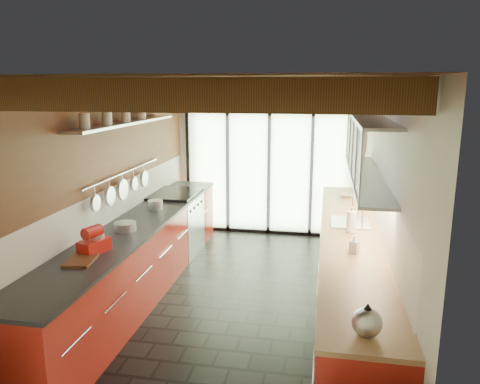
{
  "coord_description": "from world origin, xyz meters",
  "views": [
    {
      "loc": [
        0.96,
        -5.17,
        2.53
      ],
      "look_at": [
        -0.08,
        0.4,
        1.25
      ],
      "focal_mm": 35.0,
      "sensor_mm": 36.0,
      "label": 1
    }
  ],
  "objects_px": {
    "kettle": "(367,321)",
    "soap_bottle": "(354,244)",
    "bowl": "(346,195)",
    "paper_towel": "(351,222)",
    "stand_mixer": "(94,242)"
  },
  "relations": [
    {
      "from": "soap_bottle",
      "to": "bowl",
      "type": "xyz_separation_m",
      "value": [
        0.0,
        2.45,
        -0.07
      ]
    },
    {
      "from": "kettle",
      "to": "soap_bottle",
      "type": "distance_m",
      "value": 1.59
    },
    {
      "from": "kettle",
      "to": "paper_towel",
      "type": "xyz_separation_m",
      "value": [
        0.0,
        2.29,
        0.02
      ]
    },
    {
      "from": "paper_towel",
      "to": "soap_bottle",
      "type": "relative_size",
      "value": 1.54
    },
    {
      "from": "stand_mixer",
      "to": "kettle",
      "type": "height_order",
      "value": "stand_mixer"
    },
    {
      "from": "kettle",
      "to": "soap_bottle",
      "type": "xyz_separation_m",
      "value": [
        0.0,
        1.59,
        -0.01
      ]
    },
    {
      "from": "bowl",
      "to": "stand_mixer",
      "type": "bearing_deg",
      "value": -131.3
    },
    {
      "from": "soap_bottle",
      "to": "kettle",
      "type": "bearing_deg",
      "value": -90.0
    },
    {
      "from": "bowl",
      "to": "paper_towel",
      "type": "bearing_deg",
      "value": -90.0
    },
    {
      "from": "kettle",
      "to": "soap_bottle",
      "type": "height_order",
      "value": "kettle"
    },
    {
      "from": "soap_bottle",
      "to": "bowl",
      "type": "distance_m",
      "value": 2.45
    },
    {
      "from": "soap_bottle",
      "to": "paper_towel",
      "type": "bearing_deg",
      "value": 90.0
    },
    {
      "from": "stand_mixer",
      "to": "soap_bottle",
      "type": "xyz_separation_m",
      "value": [
        2.54,
        0.44,
        -0.02
      ]
    },
    {
      "from": "stand_mixer",
      "to": "soap_bottle",
      "type": "height_order",
      "value": "stand_mixer"
    },
    {
      "from": "stand_mixer",
      "to": "kettle",
      "type": "distance_m",
      "value": 2.79
    }
  ]
}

